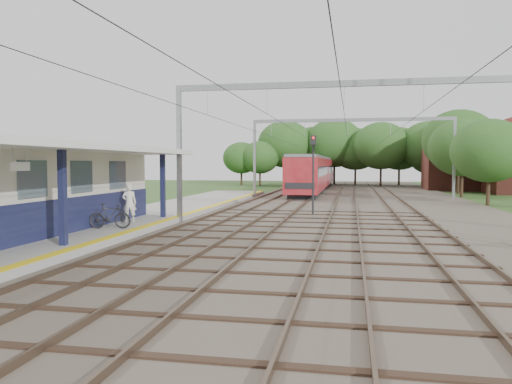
# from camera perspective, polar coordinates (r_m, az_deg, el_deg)

# --- Properties ---
(ground) EXTENTS (160.00, 160.00, 0.00)m
(ground) POSITION_cam_1_polar(r_m,az_deg,el_deg) (10.24, -10.44, -14.31)
(ground) COLOR #2D4C1E
(ground) RESTS_ON ground
(ballast_bed) EXTENTS (18.00, 90.00, 0.10)m
(ballast_bed) POSITION_cam_1_polar(r_m,az_deg,el_deg) (39.21, 11.44, -1.24)
(ballast_bed) COLOR #473D33
(ballast_bed) RESTS_ON ground
(platform) EXTENTS (5.00, 52.00, 0.35)m
(platform) POSITION_cam_1_polar(r_m,az_deg,el_deg) (25.77, -14.70, -3.33)
(platform) COLOR gray
(platform) RESTS_ON ground
(yellow_stripe) EXTENTS (0.45, 52.00, 0.01)m
(yellow_stripe) POSITION_cam_1_polar(r_m,az_deg,el_deg) (24.86, -10.02, -3.09)
(yellow_stripe) COLOR yellow
(yellow_stripe) RESTS_ON platform
(station_building) EXTENTS (3.41, 18.00, 3.40)m
(station_building) POSITION_cam_1_polar(r_m,az_deg,el_deg) (20.37, -26.86, -0.01)
(station_building) COLOR beige
(station_building) RESTS_ON platform
(canopy) EXTENTS (6.40, 20.00, 3.44)m
(canopy) POSITION_cam_1_polar(r_m,az_deg,el_deg) (18.88, -26.17, 4.63)
(canopy) COLOR #111538
(canopy) RESTS_ON platform
(rail_tracks) EXTENTS (11.80, 88.00, 0.15)m
(rail_tracks) POSITION_cam_1_polar(r_m,az_deg,el_deg) (39.25, 7.79, -1.02)
(rail_tracks) COLOR brown
(rail_tracks) RESTS_ON ballast_bed
(catenary_system) EXTENTS (17.22, 88.00, 7.00)m
(catenary_system) POSITION_cam_1_polar(r_m,az_deg,el_deg) (34.45, 10.60, 7.25)
(catenary_system) COLOR gray
(catenary_system) RESTS_ON ground
(tree_band) EXTENTS (31.72, 30.88, 8.82)m
(tree_band) POSITION_cam_1_polar(r_m,az_deg,el_deg) (66.23, 11.12, 4.79)
(tree_band) COLOR #382619
(tree_band) RESTS_ON ground
(house_far) EXTENTS (8.00, 6.12, 8.66)m
(house_far) POSITION_cam_1_polar(r_m,az_deg,el_deg) (62.34, 22.38, 3.15)
(house_far) COLOR brown
(house_far) RESTS_ON ground
(person) EXTENTS (0.77, 0.66, 1.80)m
(person) POSITION_cam_1_polar(r_m,az_deg,el_deg) (24.07, -14.28, -1.21)
(person) COLOR silver
(person) RESTS_ON platform
(bicycle) EXTENTS (1.83, 0.80, 1.06)m
(bicycle) POSITION_cam_1_polar(r_m,az_deg,el_deg) (21.87, -16.37, -2.65)
(bicycle) COLOR black
(bicycle) RESTS_ON platform
(train) EXTENTS (2.86, 35.62, 3.76)m
(train) POSITION_cam_1_polar(r_m,az_deg,el_deg) (57.94, 6.82, 2.26)
(train) COLOR black
(train) RESTS_ON ballast_bed
(signal_post) EXTENTS (0.33, 0.28, 4.75)m
(signal_post) POSITION_cam_1_polar(r_m,az_deg,el_deg) (29.65, 6.56, 3.25)
(signal_post) COLOR black
(signal_post) RESTS_ON ground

